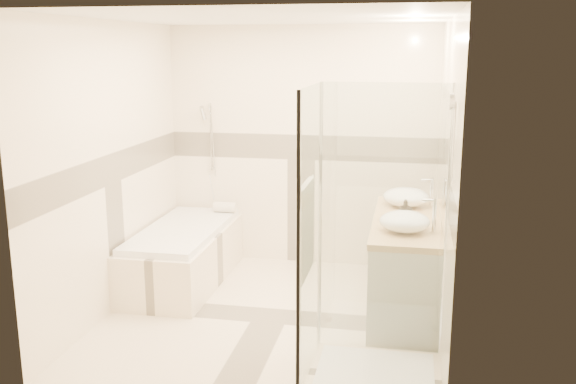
% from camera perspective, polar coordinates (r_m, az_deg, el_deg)
% --- Properties ---
extents(room, '(2.82, 3.02, 2.52)m').
position_cam_1_polar(room, '(5.28, -0.96, 1.67)').
color(room, beige).
rests_on(room, ground).
extents(bathtub, '(0.75, 1.70, 0.56)m').
position_cam_1_polar(bathtub, '(6.41, -9.28, -5.30)').
color(bathtub, '#F2DFC2').
rests_on(bathtub, ground).
extents(vanity, '(0.58, 1.62, 0.85)m').
position_cam_1_polar(vanity, '(5.67, 10.39, -6.49)').
color(vanity, white).
rests_on(vanity, ground).
extents(shower_enclosure, '(0.96, 0.93, 2.04)m').
position_cam_1_polar(shower_enclosure, '(4.46, 6.38, -10.65)').
color(shower_enclosure, '#F2DFC2').
rests_on(shower_enclosure, ground).
extents(vessel_sink_near, '(0.42, 0.42, 0.17)m').
position_cam_1_polar(vessel_sink_near, '(5.97, 10.45, -0.44)').
color(vessel_sink_near, white).
rests_on(vessel_sink_near, vanity).
extents(vessel_sink_far, '(0.40, 0.40, 0.16)m').
position_cam_1_polar(vessel_sink_far, '(5.15, 10.33, -2.59)').
color(vessel_sink_far, white).
rests_on(vessel_sink_far, vanity).
extents(faucet_near, '(0.11, 0.03, 0.27)m').
position_cam_1_polar(faucet_near, '(5.96, 12.56, 0.14)').
color(faucet_near, silver).
rests_on(faucet_near, vanity).
extents(faucet_far, '(0.11, 0.03, 0.28)m').
position_cam_1_polar(faucet_far, '(5.13, 12.78, -1.81)').
color(faucet_far, silver).
rests_on(faucet_far, vanity).
extents(amenity_bottle_a, '(0.09, 0.10, 0.19)m').
position_cam_1_polar(amenity_bottle_a, '(5.43, 10.38, -1.64)').
color(amenity_bottle_a, black).
rests_on(amenity_bottle_a, vanity).
extents(amenity_bottle_b, '(0.15, 0.15, 0.17)m').
position_cam_1_polar(amenity_bottle_b, '(5.50, 10.39, -1.55)').
color(amenity_bottle_b, black).
rests_on(amenity_bottle_b, vanity).
extents(folded_towels, '(0.14, 0.23, 0.07)m').
position_cam_1_polar(folded_towels, '(6.24, 10.46, -0.33)').
color(folded_towels, white).
rests_on(folded_towels, vanity).
extents(rolled_towel, '(0.24, 0.11, 0.11)m').
position_cam_1_polar(rolled_towel, '(6.85, -5.62, -1.35)').
color(rolled_towel, white).
rests_on(rolled_towel, bathtub).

